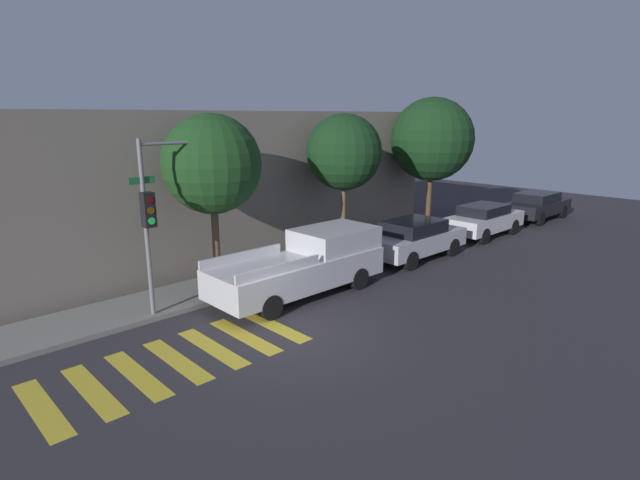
# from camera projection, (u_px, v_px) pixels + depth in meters

# --- Properties ---
(ground_plane) EXTENTS (60.00, 60.00, 0.00)m
(ground_plane) POSITION_uv_depth(u_px,v_px,m) (291.00, 336.00, 12.56)
(ground_plane) COLOR #2D2B30
(sidewalk) EXTENTS (26.00, 2.18, 0.14)m
(sidewalk) POSITION_uv_depth(u_px,v_px,m) (202.00, 291.00, 15.56)
(sidewalk) COLOR slate
(sidewalk) RESTS_ON ground
(building_row) EXTENTS (26.00, 6.00, 5.56)m
(building_row) POSITION_uv_depth(u_px,v_px,m) (134.00, 190.00, 18.06)
(building_row) COLOR slate
(building_row) RESTS_ON ground
(crosswalk) EXTENTS (6.02, 2.60, 0.00)m
(crosswalk) POSITION_uv_depth(u_px,v_px,m) (177.00, 360.00, 11.30)
(crosswalk) COLOR gold
(crosswalk) RESTS_ON ground
(traffic_light_pole) EXTENTS (2.44, 0.56, 4.84)m
(traffic_light_pole) POSITION_uv_depth(u_px,v_px,m) (162.00, 198.00, 13.11)
(traffic_light_pole) COLOR slate
(traffic_light_pole) RESTS_ON ground
(pickup_truck) EXTENTS (5.72, 2.04, 1.89)m
(pickup_truck) POSITION_uv_depth(u_px,v_px,m) (307.00, 263.00, 15.42)
(pickup_truck) COLOR #BCBCC1
(pickup_truck) RESTS_ON ground
(sedan_near_corner) EXTENTS (4.43, 1.89, 1.52)m
(sedan_near_corner) POSITION_uv_depth(u_px,v_px,m) (414.00, 238.00, 19.18)
(sedan_near_corner) COLOR #B7BABF
(sedan_near_corner) RESTS_ON ground
(sedan_middle) EXTENTS (4.36, 1.75, 1.47)m
(sedan_middle) POSITION_uv_depth(u_px,v_px,m) (484.00, 219.00, 22.74)
(sedan_middle) COLOR silver
(sedan_middle) RESTS_ON ground
(sedan_far_end) EXTENTS (4.53, 1.85, 1.46)m
(sedan_far_end) POSITION_uv_depth(u_px,v_px,m) (537.00, 205.00, 26.44)
(sedan_far_end) COLOR black
(sedan_far_end) RESTS_ON ground
(tree_near_corner) EXTENTS (2.97, 2.97, 5.48)m
(tree_near_corner) POSITION_uv_depth(u_px,v_px,m) (212.00, 165.00, 14.79)
(tree_near_corner) COLOR brown
(tree_near_corner) RESTS_ON ground
(tree_midblock) EXTENTS (2.84, 2.84, 5.49)m
(tree_midblock) POSITION_uv_depth(u_px,v_px,m) (344.00, 152.00, 18.55)
(tree_midblock) COLOR brown
(tree_midblock) RESTS_ON ground
(tree_far_end) EXTENTS (3.70, 3.70, 6.21)m
(tree_far_end) POSITION_uv_depth(u_px,v_px,m) (432.00, 140.00, 22.26)
(tree_far_end) COLOR #4C3823
(tree_far_end) RESTS_ON ground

